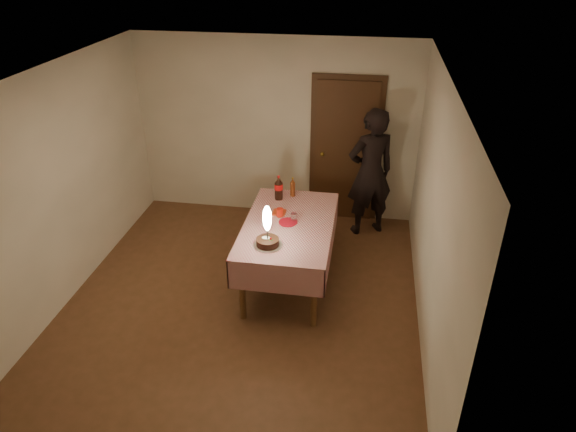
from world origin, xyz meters
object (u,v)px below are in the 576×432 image
object	(u,v)px
red_cup	(280,213)
cola_bottle	(279,188)
birthday_cake	(267,235)
red_plate	(288,222)
photographer	(370,173)
dining_table	(289,231)
clear_cup	(294,217)
amber_bottle_left	(293,187)

from	to	relation	value
red_cup	cola_bottle	bearing A→B (deg)	101.76
birthday_cake	cola_bottle	size ratio (longest dim) A/B	1.50
red_plate	red_cup	size ratio (longest dim) A/B	2.20
birthday_cake	photographer	world-z (taller)	photographer
dining_table	red_plate	xyz separation A→B (m)	(-0.01, 0.02, 0.11)
red_cup	cola_bottle	size ratio (longest dim) A/B	0.31
birthday_cake	red_plate	size ratio (longest dim) A/B	2.16
clear_cup	birthday_cake	bearing A→B (deg)	-108.74
dining_table	red_cup	xyz separation A→B (m)	(-0.13, 0.15, 0.16)
dining_table	birthday_cake	size ratio (longest dim) A/B	3.62
photographer	dining_table	bearing A→B (deg)	-122.64
cola_bottle	photographer	world-z (taller)	photographer
dining_table	amber_bottle_left	xyz separation A→B (m)	(-0.06, 0.70, 0.23)
dining_table	birthday_cake	world-z (taller)	birthday_cake
red_cup	photographer	bearing A→B (deg)	50.64
red_plate	clear_cup	world-z (taller)	clear_cup
cola_bottle	red_plate	bearing A→B (deg)	-69.83
red_cup	clear_cup	distance (m)	0.19
amber_bottle_left	photographer	xyz separation A→B (m)	(0.96, 0.70, -0.04)
red_cup	amber_bottle_left	distance (m)	0.56
dining_table	red_cup	bearing A→B (deg)	130.92
red_cup	amber_bottle_left	size ratio (longest dim) A/B	0.39
clear_cup	photographer	size ratio (longest dim) A/B	0.05
clear_cup	photographer	distance (m)	1.57
red_plate	birthday_cake	bearing A→B (deg)	-104.89
amber_bottle_left	red_cup	bearing A→B (deg)	-96.88
amber_bottle_left	red_plate	bearing A→B (deg)	-85.63
birthday_cake	clear_cup	world-z (taller)	birthday_cake
amber_bottle_left	dining_table	bearing A→B (deg)	-84.90
red_plate	amber_bottle_left	size ratio (longest dim) A/B	0.86
red_cup	dining_table	bearing A→B (deg)	-49.08
cola_bottle	amber_bottle_left	bearing A→B (deg)	35.16
birthday_cake	amber_bottle_left	size ratio (longest dim) A/B	1.86
dining_table	red_plate	size ratio (longest dim) A/B	7.82
amber_bottle_left	photographer	world-z (taller)	photographer
photographer	cola_bottle	bearing A→B (deg)	-144.07
red_cup	birthday_cake	bearing A→B (deg)	-91.62
red_plate	amber_bottle_left	world-z (taller)	amber_bottle_left
red_plate	photographer	bearing A→B (deg)	56.76
dining_table	photographer	distance (m)	1.67
amber_bottle_left	clear_cup	bearing A→B (deg)	-79.98
birthday_cake	clear_cup	bearing A→B (deg)	71.26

